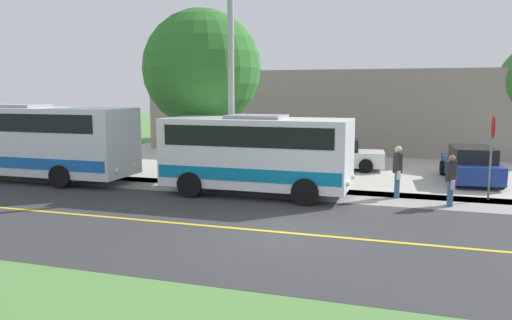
# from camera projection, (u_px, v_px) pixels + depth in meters

# --- Properties ---
(ground_plane) EXTENTS (120.00, 120.00, 0.00)m
(ground_plane) POSITION_uv_depth(u_px,v_px,m) (284.00, 233.00, 13.34)
(ground_plane) COLOR #548442
(road_surface) EXTENTS (8.00, 100.00, 0.01)m
(road_surface) POSITION_uv_depth(u_px,v_px,m) (284.00, 233.00, 13.34)
(road_surface) COLOR #333335
(road_surface) RESTS_ON ground
(sidewalk) EXTENTS (2.40, 100.00, 0.01)m
(sidewalk) POSITION_uv_depth(u_px,v_px,m) (320.00, 194.00, 18.24)
(sidewalk) COLOR gray
(sidewalk) RESTS_ON ground
(parking_lot_surface) EXTENTS (14.00, 36.00, 0.01)m
(parking_lot_surface) POSITION_uv_depth(u_px,v_px,m) (410.00, 169.00, 24.13)
(parking_lot_surface) COLOR #B2ADA3
(parking_lot_surface) RESTS_ON ground
(road_centre_line) EXTENTS (0.16, 100.00, 0.00)m
(road_centre_line) POSITION_uv_depth(u_px,v_px,m) (284.00, 233.00, 13.34)
(road_centre_line) COLOR gold
(road_centre_line) RESTS_ON ground
(shuttle_bus_front) EXTENTS (2.75, 6.75, 2.86)m
(shuttle_bus_front) POSITION_uv_depth(u_px,v_px,m) (257.00, 151.00, 18.08)
(shuttle_bus_front) COLOR white
(shuttle_bus_front) RESTS_ON ground
(transit_bus_rear) EXTENTS (2.71, 11.23, 3.14)m
(transit_bus_rear) POSITION_uv_depth(u_px,v_px,m) (10.00, 138.00, 21.34)
(transit_bus_rear) COLOR silver
(transit_bus_rear) RESTS_ON ground
(pedestrian_with_bags) EXTENTS (0.72, 0.34, 1.67)m
(pedestrian_with_bags) POSITION_uv_depth(u_px,v_px,m) (451.00, 179.00, 16.31)
(pedestrian_with_bags) COLOR #335972
(pedestrian_with_bags) RESTS_ON ground
(pedestrian_waiting) EXTENTS (0.72, 0.34, 1.82)m
(pedestrian_waiting) POSITION_uv_depth(u_px,v_px,m) (398.00, 170.00, 17.58)
(pedestrian_waiting) COLOR #335972
(pedestrian_waiting) RESTS_ON ground
(stop_sign) EXTENTS (0.76, 0.07, 2.88)m
(stop_sign) POSITION_uv_depth(u_px,v_px,m) (492.00, 143.00, 17.11)
(stop_sign) COLOR slate
(stop_sign) RESTS_ON ground
(street_light_pole) EXTENTS (1.97, 0.24, 8.14)m
(street_light_pole) POSITION_uv_depth(u_px,v_px,m) (230.00, 69.00, 18.33)
(street_light_pole) COLOR #9E9EA3
(street_light_pole) RESTS_ON ground
(parked_car_near) EXTENTS (2.35, 4.56, 1.45)m
(parked_car_near) POSITION_uv_depth(u_px,v_px,m) (336.00, 155.00, 24.04)
(parked_car_near) COLOR white
(parked_car_near) RESTS_ON ground
(parked_car_far) EXTENTS (4.53, 2.29, 1.45)m
(parked_car_far) POSITION_uv_depth(u_px,v_px,m) (471.00, 165.00, 20.75)
(parked_car_far) COLOR navy
(parked_car_far) RESTS_ON ground
(tree_curbside) EXTENTS (4.99, 4.99, 7.13)m
(tree_curbside) POSITION_uv_depth(u_px,v_px,m) (202.00, 69.00, 21.36)
(tree_curbside) COLOR #4C3826
(tree_curbside) RESTS_ON ground
(commercial_building) EXTENTS (10.00, 22.91, 4.89)m
(commercial_building) POSITION_uv_depth(u_px,v_px,m) (340.00, 109.00, 33.71)
(commercial_building) COLOR gray
(commercial_building) RESTS_ON ground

